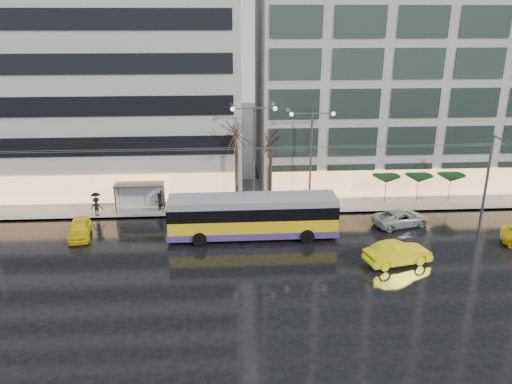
{
  "coord_description": "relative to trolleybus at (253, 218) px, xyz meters",
  "views": [
    {
      "loc": [
        -0.47,
        -31.06,
        16.27
      ],
      "look_at": [
        1.81,
        5.0,
        3.6
      ],
      "focal_mm": 35.0,
      "sensor_mm": 36.0,
      "label": 1
    }
  ],
  "objects": [
    {
      "name": "kerb",
      "position": [
        0.47,
        4.44,
        -1.56
      ],
      "size": [
        80.0,
        0.1,
        0.15
      ],
      "primitive_type": "cube",
      "color": "slate",
      "rests_on": "ground"
    },
    {
      "name": "trolleybus",
      "position": [
        0.0,
        0.0,
        0.0
      ],
      "size": [
        13.04,
        5.11,
        6.03
      ],
      "color": "yellow",
      "rests_on": "ground"
    },
    {
      "name": "building_left",
      "position": [
        -17.53,
        14.39,
        9.52
      ],
      "size": [
        34.0,
        14.0,
        22.0
      ],
      "primitive_type": "cube",
      "color": "#AFADA8",
      "rests_on": "sidewalk"
    },
    {
      "name": "pedestrian_c",
      "position": [
        -13.11,
        4.93,
        -0.37
      ],
      "size": [
        1.12,
        0.88,
        2.11
      ],
      "color": "black",
      "rests_on": "sidewalk"
    },
    {
      "name": "catenary",
      "position": [
        -0.53,
        3.32,
        2.62
      ],
      "size": [
        42.24,
        5.12,
        7.0
      ],
      "color": "#595B60",
      "rests_on": "ground"
    },
    {
      "name": "building_right",
      "position": [
        17.47,
        14.39,
        11.02
      ],
      "size": [
        32.0,
        14.0,
        25.0
      ],
      "primitive_type": "cube",
      "color": "#AFADA8",
      "rests_on": "sidewalk"
    },
    {
      "name": "tree_b",
      "position": [
        1.97,
        6.59,
        4.77
      ],
      "size": [
        3.2,
        3.2,
        7.7
      ],
      "color": "black",
      "rests_on": "sidewalk"
    },
    {
      "name": "parasol_b",
      "position": [
        15.47,
        6.39,
        0.81
      ],
      "size": [
        2.5,
        2.5,
        2.65
      ],
      "color": "#595B60",
      "rests_on": "sidewalk"
    },
    {
      "name": "sedan_silver",
      "position": [
        12.32,
        1.53,
        -0.98
      ],
      "size": [
        5.1,
        3.29,
        1.31
      ],
      "primitive_type": "imported",
      "rotation": [
        0.0,
        0.0,
        1.83
      ],
      "color": "#A5A6AA",
      "rests_on": "ground"
    },
    {
      "name": "taxi_b",
      "position": [
        9.82,
        -5.11,
        -0.85
      ],
      "size": [
        4.99,
        2.75,
        1.56
      ],
      "primitive_type": "imported",
      "rotation": [
        0.0,
        0.0,
        1.82
      ],
      "color": "#FAE90D",
      "rests_on": "ground"
    },
    {
      "name": "sidewalk",
      "position": [
        0.47,
        9.39,
        -1.56
      ],
      "size": [
        80.0,
        10.0,
        0.15
      ],
      "primitive_type": "cube",
      "color": "gray",
      "rests_on": "ground"
    },
    {
      "name": "tree_a",
      "position": [
        -1.03,
        6.39,
        5.45
      ],
      "size": [
        3.2,
        3.2,
        8.4
      ],
      "color": "black",
      "rests_on": "sidewalk"
    },
    {
      "name": "parasol_a",
      "position": [
        12.47,
        6.39,
        0.81
      ],
      "size": [
        2.5,
        2.5,
        2.65
      ],
      "color": "#595B60",
      "rests_on": "sidewalk"
    },
    {
      "name": "taxi_a",
      "position": [
        -13.49,
        0.87,
        -0.95
      ],
      "size": [
        2.32,
        4.24,
        1.37
      ],
      "primitive_type": "imported",
      "rotation": [
        0.0,
        0.0,
        0.19
      ],
      "color": "yellow",
      "rests_on": "ground"
    },
    {
      "name": "bus_shelter",
      "position": [
        -9.91,
        6.07,
        0.33
      ],
      "size": [
        4.2,
        1.6,
        2.51
      ],
      "color": "#595B60",
      "rests_on": "sidewalk"
    },
    {
      "name": "street_lamp_near",
      "position": [
        0.47,
        6.19,
        4.36
      ],
      "size": [
        3.96,
        0.36,
        9.03
      ],
      "color": "#595B60",
      "rests_on": "sidewalk"
    },
    {
      "name": "pedestrian_a",
      "position": [
        -7.71,
        6.17,
        -0.05
      ],
      "size": [
        1.08,
        1.1,
        2.19
      ],
      "color": "black",
      "rests_on": "sidewalk"
    },
    {
      "name": "parasol_c",
      "position": [
        18.47,
        6.39,
        0.81
      ],
      "size": [
        2.5,
        2.5,
        2.65
      ],
      "color": "#595B60",
      "rests_on": "sidewalk"
    },
    {
      "name": "pedestrian_b",
      "position": [
        -7.95,
        6.01,
        -0.7
      ],
      "size": [
        0.96,
        0.94,
        1.56
      ],
      "color": "black",
      "rests_on": "sidewalk"
    },
    {
      "name": "street_lamp_far",
      "position": [
        5.47,
        6.19,
        4.08
      ],
      "size": [
        3.96,
        0.36,
        8.53
      ],
      "color": "#595B60",
      "rests_on": "sidewalk"
    },
    {
      "name": "ground",
      "position": [
        -1.53,
        -4.61,
        -1.63
      ],
      "size": [
        140.0,
        140.0,
        0.0
      ],
      "primitive_type": "plane",
      "color": "black",
      "rests_on": "ground"
    }
  ]
}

